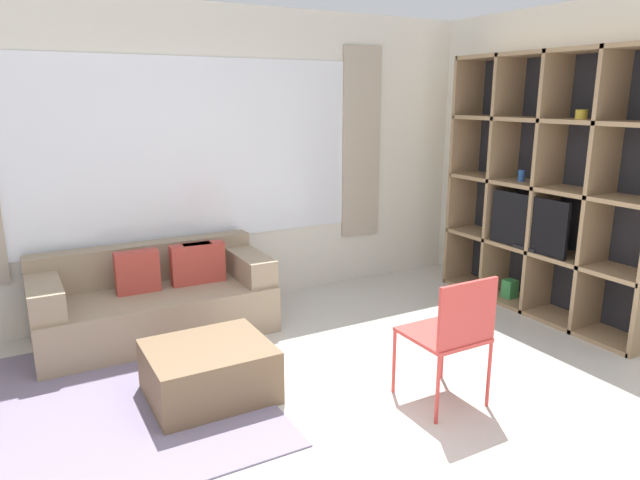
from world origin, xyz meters
name	(u,v)px	position (x,y,z in m)	size (l,w,h in m)	color
ground_plane	(363,470)	(0.00, 0.00, 0.00)	(16.00, 16.00, 0.00)	beige
wall_back	(192,162)	(0.00, 2.79, 1.36)	(6.94, 0.11, 2.70)	silver
wall_right	(548,160)	(2.90, 1.38, 1.35)	(0.07, 3.96, 2.70)	silver
area_rug	(76,411)	(-1.26, 1.36, 0.01)	(2.25, 2.10, 0.01)	slate
shelving_unit	(549,189)	(2.70, 1.18, 1.13)	(0.40, 2.11, 2.30)	#232328
couch_main	(156,301)	(-0.51, 2.33, 0.29)	(1.85, 0.83, 0.73)	gray
ottoman	(209,371)	(-0.46, 1.14, 0.18)	(0.77, 0.67, 0.36)	brown
folding_chair	(452,330)	(0.84, 0.29, 0.52)	(0.44, 0.46, 0.86)	#CC3D38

